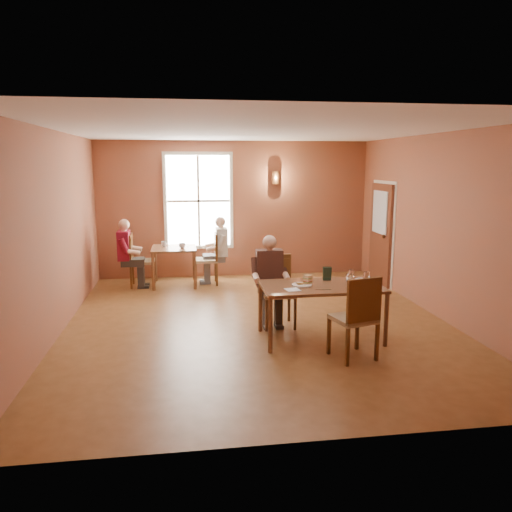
{
  "coord_description": "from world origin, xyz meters",
  "views": [
    {
      "loc": [
        -1.13,
        -7.57,
        2.51
      ],
      "look_at": [
        0.0,
        0.2,
        1.05
      ],
      "focal_mm": 35.0,
      "sensor_mm": 36.0,
      "label": 1
    }
  ],
  "objects": [
    {
      "name": "ground",
      "position": [
        0.0,
        0.0,
        0.0
      ],
      "size": [
        6.0,
        7.0,
        0.01
      ],
      "primitive_type": "cube",
      "color": "brown",
      "rests_on": "ground"
    },
    {
      "name": "wall_back",
      "position": [
        0.0,
        3.5,
        1.5
      ],
      "size": [
        6.0,
        0.04,
        3.0
      ],
      "primitive_type": "cube",
      "color": "brown",
      "rests_on": "ground"
    },
    {
      "name": "wall_front",
      "position": [
        0.0,
        -3.5,
        1.5
      ],
      "size": [
        6.0,
        0.04,
        3.0
      ],
      "primitive_type": "cube",
      "color": "brown",
      "rests_on": "ground"
    },
    {
      "name": "wall_left",
      "position": [
        -3.0,
        0.0,
        1.5
      ],
      "size": [
        0.04,
        7.0,
        3.0
      ],
      "primitive_type": "cube",
      "color": "brown",
      "rests_on": "ground"
    },
    {
      "name": "wall_right",
      "position": [
        3.0,
        0.0,
        1.5
      ],
      "size": [
        0.04,
        7.0,
        3.0
      ],
      "primitive_type": "cube",
      "color": "brown",
      "rests_on": "ground"
    },
    {
      "name": "ceiling",
      "position": [
        0.0,
        0.0,
        3.0
      ],
      "size": [
        6.0,
        7.0,
        0.04
      ],
      "primitive_type": "cube",
      "color": "white",
      "rests_on": "wall_back"
    },
    {
      "name": "window",
      "position": [
        -0.8,
        3.45,
        1.7
      ],
      "size": [
        1.36,
        0.1,
        1.96
      ],
      "primitive_type": "cube",
      "color": "white",
      "rests_on": "wall_back"
    },
    {
      "name": "door",
      "position": [
        2.94,
        2.3,
        1.05
      ],
      "size": [
        0.12,
        1.04,
        2.1
      ],
      "primitive_type": "cube",
      "color": "maroon",
      "rests_on": "ground"
    },
    {
      "name": "wall_sconce",
      "position": [
        0.9,
        3.4,
        2.2
      ],
      "size": [
        0.16,
        0.16,
        0.28
      ],
      "primitive_type": "cylinder",
      "color": "brown",
      "rests_on": "wall_back"
    },
    {
      "name": "main_table",
      "position": [
        0.79,
        -0.85,
        0.4
      ],
      "size": [
        1.7,
        0.96,
        0.8
      ],
      "primitive_type": null,
      "color": "brown",
      "rests_on": "ground"
    },
    {
      "name": "chair_diner_main",
      "position": [
        0.29,
        -0.2,
        0.55
      ],
      "size": [
        0.49,
        0.49,
        1.1
      ],
      "primitive_type": null,
      "rotation": [
        0.0,
        0.0,
        3.14
      ],
      "color": "#4B2A17",
      "rests_on": "ground"
    },
    {
      "name": "diner_main",
      "position": [
        0.29,
        -0.23,
        0.68
      ],
      "size": [
        0.54,
        0.54,
        1.35
      ],
      "primitive_type": null,
      "rotation": [
        0.0,
        0.0,
        3.14
      ],
      "color": "#39241D",
      "rests_on": "ground"
    },
    {
      "name": "chair_empty",
      "position": [
        1.01,
        -1.61,
        0.56
      ],
      "size": [
        0.6,
        0.6,
        1.11
      ],
      "primitive_type": null,
      "rotation": [
        0.0,
        0.0,
        0.26
      ],
      "color": "#3C1D11",
      "rests_on": "ground"
    },
    {
      "name": "plate_food",
      "position": [
        0.51,
        -0.84,
        0.82
      ],
      "size": [
        0.3,
        0.3,
        0.04
      ],
      "primitive_type": "cylinder",
      "rotation": [
        0.0,
        0.0,
        -0.06
      ],
      "color": "white",
      "rests_on": "main_table"
    },
    {
      "name": "sandwich",
      "position": [
        0.6,
        -0.8,
        0.86
      ],
      "size": [
        0.14,
        0.14,
        0.12
      ],
      "primitive_type": "cube",
      "rotation": [
        0.0,
        0.0,
        0.64
      ],
      "color": "tan",
      "rests_on": "main_table"
    },
    {
      "name": "goblet_a",
      "position": [
        1.26,
        -0.77,
        0.9
      ],
      "size": [
        0.08,
        0.08,
        0.2
      ],
      "primitive_type": null,
      "rotation": [
        0.0,
        0.0,
        -0.04
      ],
      "color": "white",
      "rests_on": "main_table"
    },
    {
      "name": "goblet_b",
      "position": [
        1.42,
        -0.96,
        0.91
      ],
      "size": [
        0.1,
        0.1,
        0.21
      ],
      "primitive_type": null,
      "rotation": [
        0.0,
        0.0,
        -0.19
      ],
      "color": "white",
      "rests_on": "main_table"
    },
    {
      "name": "goblet_c",
      "position": [
        1.13,
        -1.03,
        0.9
      ],
      "size": [
        0.1,
        0.1,
        0.21
      ],
      "primitive_type": null,
      "rotation": [
        0.0,
        0.0,
        -0.27
      ],
      "color": "white",
      "rests_on": "main_table"
    },
    {
      "name": "menu_stand",
      "position": [
        0.95,
        -0.58,
        0.9
      ],
      "size": [
        0.13,
        0.08,
        0.21
      ],
      "primitive_type": "cube",
      "rotation": [
        0.0,
        0.0,
        -0.13
      ],
      "color": "#1E3321",
      "rests_on": "main_table"
    },
    {
      "name": "knife",
      "position": [
        0.74,
        -1.12,
        0.8
      ],
      "size": [
        0.22,
        0.06,
        0.0
      ],
      "primitive_type": "cube",
      "rotation": [
        0.0,
        0.0,
        -0.19
      ],
      "color": "white",
      "rests_on": "main_table"
    },
    {
      "name": "napkin",
      "position": [
        0.32,
        -1.06,
        0.8
      ],
      "size": [
        0.22,
        0.22,
        0.01
      ],
      "primitive_type": "cube",
      "rotation": [
        0.0,
        0.0,
        0.17
      ],
      "color": "white",
      "rests_on": "main_table"
    },
    {
      "name": "side_plate",
      "position": [
        1.47,
        -0.65,
        0.81
      ],
      "size": [
        0.23,
        0.23,
        0.02
      ],
      "primitive_type": "cylinder",
      "rotation": [
        0.0,
        0.0,
        0.13
      ],
      "color": "white",
      "rests_on": "main_table"
    },
    {
      "name": "second_table",
      "position": [
        -1.35,
        2.75,
        0.4
      ],
      "size": [
        0.9,
        0.9,
        0.8
      ],
      "primitive_type": null,
      "color": "brown",
      "rests_on": "ground"
    },
    {
      "name": "chair_diner_white",
      "position": [
        -0.7,
        2.75,
        0.54
      ],
      "size": [
        0.48,
        0.48,
        1.08
      ],
      "primitive_type": null,
      "rotation": [
        0.0,
        0.0,
        1.57
      ],
      "color": "#3C200E",
      "rests_on": "ground"
    },
    {
      "name": "diner_white",
      "position": [
        -0.67,
        2.75,
        0.68
      ],
      "size": [
        0.55,
        0.55,
        1.36
      ],
      "primitive_type": null,
      "rotation": [
        0.0,
        0.0,
        1.57
      ],
      "color": "silver",
      "rests_on": "ground"
    },
    {
      "name": "chair_diner_maroon",
      "position": [
        -2.0,
        2.75,
        0.55
      ],
      "size": [
        0.49,
        0.49,
        1.1
      ],
      "primitive_type": null,
      "rotation": [
        0.0,
        0.0,
        -1.57
      ],
      "color": "brown",
      "rests_on": "ground"
    },
    {
      "name": "diner_maroon",
      "position": [
        -2.03,
        2.75,
        0.68
      ],
      "size": [
        0.55,
        0.55,
        1.36
      ],
      "primitive_type": null,
      "rotation": [
        0.0,
        0.0,
        -1.57
      ],
      "color": "maroon",
      "rests_on": "ground"
    },
    {
      "name": "cup_a",
      "position": [
        -1.18,
        2.63,
        0.85
      ],
      "size": [
        0.17,
        0.17,
        0.11
      ],
      "primitive_type": "imported",
      "rotation": [
        0.0,
        0.0,
        0.27
      ],
      "color": "silver",
      "rests_on": "second_table"
    },
    {
      "name": "cup_b",
      "position": [
        -1.55,
        2.89,
        0.85
      ],
      "size": [
        0.13,
        0.13,
        0.11
      ],
      "primitive_type": "imported",
      "rotation": [
        0.0,
        0.0,
        0.1
      ],
      "color": "silver",
      "rests_on": "second_table"
    }
  ]
}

